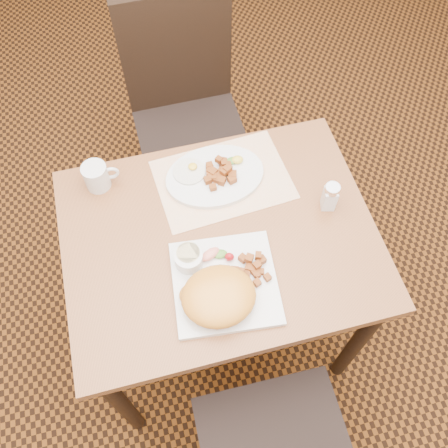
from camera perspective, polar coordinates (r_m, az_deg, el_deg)
ground at (r=2.12m, az=-0.33°, el=-11.24°), size 8.00×8.00×0.00m
table at (r=1.53m, az=-0.45°, el=-3.34°), size 0.90×0.70×0.75m
chair_far at (r=2.03m, az=-4.36°, el=13.12°), size 0.42×0.43×0.97m
placemat at (r=1.54m, az=-0.14°, el=5.09°), size 0.42×0.31×0.00m
plate_square at (r=1.36m, az=0.12°, el=-6.76°), size 0.31×0.31×0.02m
plate_oval at (r=1.54m, az=-1.04°, el=5.50°), size 0.31×0.24×0.02m
hollandaise_mound at (r=1.30m, az=-0.70°, el=-8.28°), size 0.20×0.18×0.07m
ramekin at (r=1.36m, az=-4.07°, el=-3.92°), size 0.08×0.08×0.04m
garnish_sq at (r=1.38m, az=-0.84°, el=-3.54°), size 0.10×0.06×0.03m
fried_egg at (r=1.54m, az=-3.94°, el=6.09°), size 0.10×0.10×0.02m
garnish_ov at (r=1.55m, az=1.29°, el=7.32°), size 0.06×0.04×0.02m
salt_shaker at (r=1.48m, az=12.02°, el=3.10°), size 0.05×0.05×0.10m
coffee_mug at (r=1.55m, az=-14.31°, el=5.31°), size 0.11×0.08×0.09m
home_fries_sq at (r=1.36m, az=3.19°, el=-5.03°), size 0.11×0.10×0.04m
home_fries_ov at (r=1.52m, az=-0.43°, el=5.88°), size 0.10×0.11×0.04m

